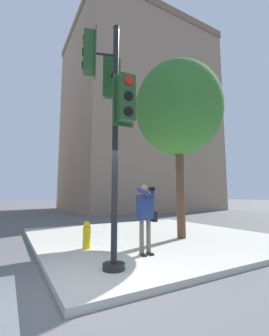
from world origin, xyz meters
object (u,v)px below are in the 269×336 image
at_px(traffic_signal_pole, 110,102).
at_px(person_photographer, 146,212).
at_px(street_tree, 178,109).
at_px(fire_hydrant, 87,235).

xyz_separation_m(traffic_signal_pole, person_photographer, (1.26, 0.60, -2.39)).
bearing_deg(traffic_signal_pole, person_photographer, 25.45).
relative_size(person_photographer, street_tree, 0.27).
bearing_deg(fire_hydrant, traffic_signal_pole, -95.25).
height_order(person_photographer, fire_hydrant, person_photographer).
bearing_deg(street_tree, fire_hydrant, 177.95).
height_order(traffic_signal_pole, person_photographer, traffic_signal_pole).
xyz_separation_m(person_photographer, street_tree, (2.21, 1.22, 3.55)).
distance_m(traffic_signal_pole, fire_hydrant, 3.62).
distance_m(traffic_signal_pole, street_tree, 4.09).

